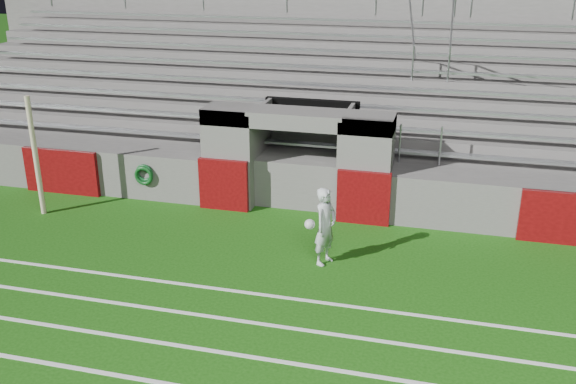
# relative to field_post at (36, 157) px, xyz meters

# --- Properties ---
(ground) EXTENTS (90.00, 90.00, 0.00)m
(ground) POSITION_rel_field_post_xyz_m (6.19, -1.54, -1.52)
(ground) COLOR #164A0C
(ground) RESTS_ON ground
(field_post) EXTENTS (0.13, 0.13, 3.05)m
(field_post) POSITION_rel_field_post_xyz_m (0.00, 0.00, 0.00)
(field_post) COLOR beige
(field_post) RESTS_ON ground
(stadium_structure) EXTENTS (26.00, 8.48, 5.42)m
(stadium_structure) POSITION_rel_field_post_xyz_m (6.19, 6.43, -0.03)
(stadium_structure) COLOR #595754
(stadium_structure) RESTS_ON ground
(goalkeeper_with_ball) EXTENTS (0.72, 0.73, 1.71)m
(goalkeeper_with_ball) POSITION_rel_field_post_xyz_m (7.49, -0.88, -0.67)
(goalkeeper_with_ball) COLOR silver
(goalkeeper_with_ball) RESTS_ON ground
(hose_coil) EXTENTS (0.52, 0.15, 0.57)m
(hose_coil) POSITION_rel_field_post_xyz_m (2.18, 1.38, -0.76)
(hose_coil) COLOR #0C3E19
(hose_coil) RESTS_ON ground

